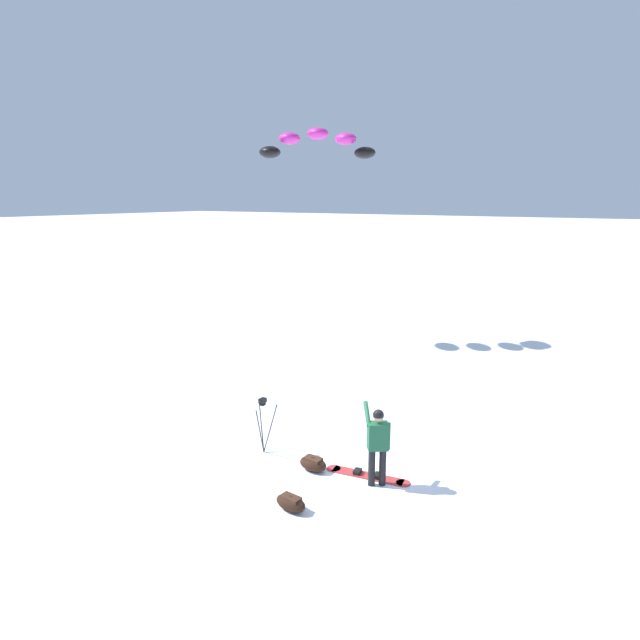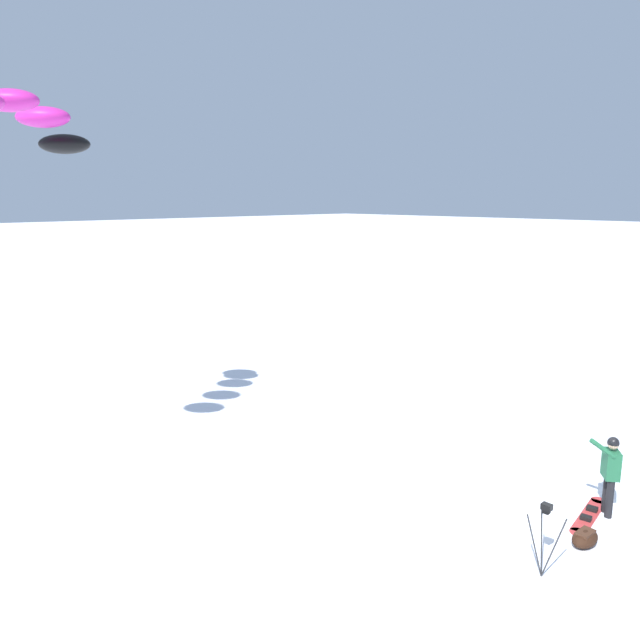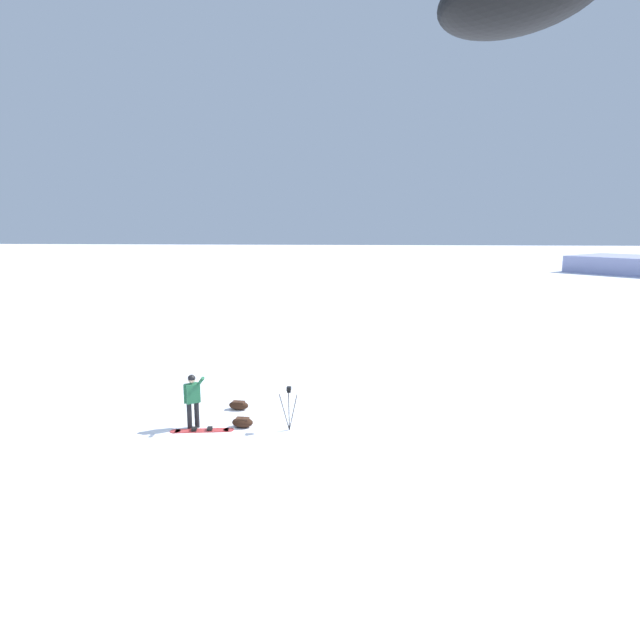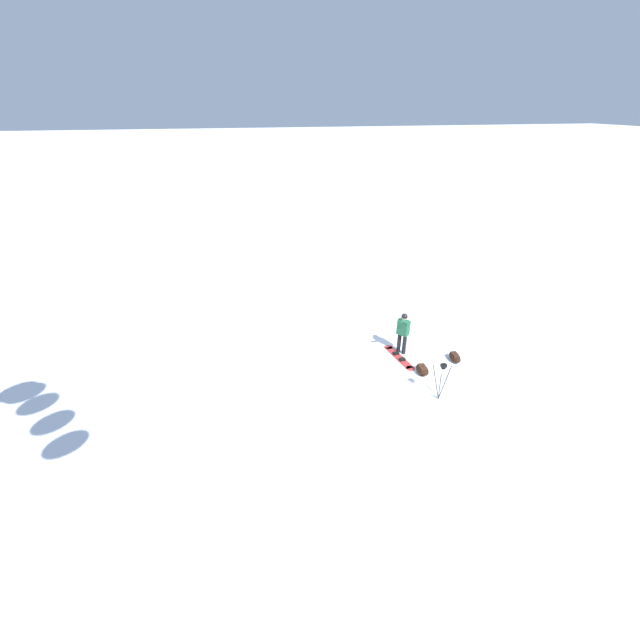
% 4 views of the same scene
% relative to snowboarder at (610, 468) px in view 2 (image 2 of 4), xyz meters
% --- Properties ---
extents(ground_plane, '(300.00, 300.00, 0.00)m').
position_rel_snowboarder_xyz_m(ground_plane, '(0.51, -0.66, -0.97)').
color(ground_plane, white).
extents(snowboarder, '(0.71, 0.53, 1.63)m').
position_rel_snowboarder_xyz_m(snowboarder, '(0.00, 0.00, 0.00)').
color(snowboarder, black).
rests_on(snowboarder, ground_plane).
extents(snowboard, '(1.80, 0.52, 0.10)m').
position_rel_snowboarder_xyz_m(snowboard, '(0.31, -0.20, -0.94)').
color(snowboard, '#B23333').
rests_on(snowboard, ground_plane).
extents(traction_kite, '(4.29, 3.65, 1.13)m').
position_rel_snowboarder_xyz_m(traction_kite, '(7.30, -9.37, 6.65)').
color(traction_kite, black).
extents(camera_tripod, '(0.53, 0.54, 1.29)m').
position_rel_snowboarder_xyz_m(camera_tripod, '(2.79, 0.07, -0.04)').
color(camera_tripod, '#262628').
rests_on(camera_tripod, ground_plane).
extents(gear_bag_small, '(0.64, 0.41, 0.29)m').
position_rel_snowboarder_xyz_m(gear_bag_small, '(1.40, 0.18, -0.82)').
color(gear_bag_small, black).
rests_on(gear_bag_small, ground_plane).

